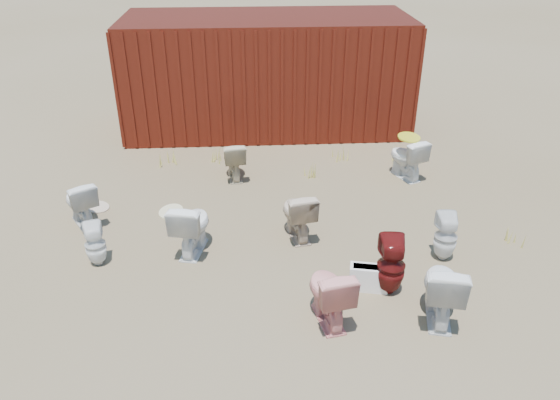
{
  "coord_description": "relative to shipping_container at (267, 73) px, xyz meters",
  "views": [
    {
      "loc": [
        -0.44,
        -6.55,
        4.45
      ],
      "look_at": [
        0.0,
        0.6,
        0.55
      ],
      "focal_mm": 35.0,
      "sensor_mm": 36.0,
      "label": 1
    }
  ],
  "objects": [
    {
      "name": "toilet_front_c",
      "position": [
        -1.29,
        -5.04,
        -0.79
      ],
      "size": [
        0.62,
        0.89,
        0.82
      ],
      "primitive_type": "imported",
      "rotation": [
        0.0,
        0.0,
        2.92
      ],
      "color": "white",
      "rests_on": "ground"
    },
    {
      "name": "weed_clump_f",
      "position": [
        3.4,
        -5.15,
        -1.08
      ],
      "size": [
        0.28,
        0.28,
        0.23
      ],
      "primitive_type": "cone",
      "color": "gold",
      "rests_on": "ground"
    },
    {
      "name": "weed_clump_d",
      "position": [
        -1.01,
        -1.93,
        -1.08
      ],
      "size": [
        0.3,
        0.3,
        0.23
      ],
      "primitive_type": "cone",
      "color": "gold",
      "rests_on": "ground"
    },
    {
      "name": "toilet_back_beige_right",
      "position": [
        0.25,
        -4.75,
        -0.81
      ],
      "size": [
        0.58,
        0.84,
        0.78
      ],
      "primitive_type": "imported",
      "rotation": [
        0.0,
        0.0,
        3.34
      ],
      "color": "tan",
      "rests_on": "ground"
    },
    {
      "name": "toilet_back_beige_left",
      "position": [
        -0.72,
        -2.67,
        -0.84
      ],
      "size": [
        0.49,
        0.75,
        0.72
      ],
      "primitive_type": "imported",
      "rotation": [
        0.0,
        0.0,
        3.27
      ],
      "color": "#C2B38E",
      "rests_on": "ground"
    },
    {
      "name": "yellow_lid",
      "position": [
        2.41,
        -2.84,
        -0.41
      ],
      "size": [
        0.39,
        0.49,
        0.02
      ],
      "primitive_type": "ellipsoid",
      "color": "gold",
      "rests_on": "toilet_back_yellowlid"
    },
    {
      "name": "toilet_back_e",
      "position": [
        2.27,
        -5.46,
        -0.85
      ],
      "size": [
        0.35,
        0.36,
        0.71
      ],
      "primitive_type": "imported",
      "rotation": [
        0.0,
        0.0,
        3.04
      ],
      "color": "white",
      "rests_on": "ground"
    },
    {
      "name": "toilet_back_yellowlid",
      "position": [
        2.41,
        -2.84,
        -0.81
      ],
      "size": [
        0.7,
        0.87,
        0.77
      ],
      "primitive_type": "imported",
      "rotation": [
        0.0,
        0.0,
        3.55
      ],
      "color": "white",
      "rests_on": "ground"
    },
    {
      "name": "loose_lid_near",
      "position": [
        -1.75,
        -3.9,
        -1.19
      ],
      "size": [
        0.48,
        0.57,
        0.02
      ],
      "primitive_type": "ellipsoid",
      "rotation": [
        0.0,
        0.0,
        -0.22
      ],
      "color": "beige",
      "rests_on": "ground"
    },
    {
      "name": "toilet_front_maroon",
      "position": [
        1.32,
        -6.16,
        -0.8
      ],
      "size": [
        0.4,
        0.41,
        0.8
      ],
      "primitive_type": "imported",
      "rotation": [
        0.0,
        0.0,
        3.03
      ],
      "color": "#5E1110",
      "rests_on": "ground"
    },
    {
      "name": "weed_clump_a",
      "position": [
        -1.99,
        -2.03,
        -1.06
      ],
      "size": [
        0.36,
        0.36,
        0.29
      ],
      "primitive_type": "cone",
      "color": "gold",
      "rests_on": "ground"
    },
    {
      "name": "weed_clump_c",
      "position": [
        2.47,
        -2.18,
        -1.05
      ],
      "size": [
        0.36,
        0.36,
        0.3
      ],
      "primitive_type": "cone",
      "color": "gold",
      "rests_on": "ground"
    },
    {
      "name": "loose_tank",
      "position": [
        1.06,
        -6.09,
        -1.02
      ],
      "size": [
        0.53,
        0.3,
        0.35
      ],
      "primitive_type": "cube",
      "rotation": [
        0.0,
        0.0,
        -0.21
      ],
      "color": "white",
      "rests_on": "ground"
    },
    {
      "name": "ground",
      "position": [
        0.0,
        -5.2,
        -1.2
      ],
      "size": [
        100.0,
        100.0,
        0.0
      ],
      "primitive_type": "plane",
      "color": "brown",
      "rests_on": "ground"
    },
    {
      "name": "loose_lid_far",
      "position": [
        -2.99,
        -3.67,
        -1.19
      ],
      "size": [
        0.58,
        0.59,
        0.02
      ],
      "primitive_type": "ellipsoid",
      "rotation": [
        0.0,
        0.0,
        0.78
      ],
      "color": "#C2A88D",
      "rests_on": "ground"
    },
    {
      "name": "weed_clump_b",
      "position": [
        0.69,
        -2.73,
        -1.05
      ],
      "size": [
        0.32,
        0.32,
        0.3
      ],
      "primitive_type": "cone",
      "color": "gold",
      "rests_on": "ground"
    },
    {
      "name": "toilet_front_pink",
      "position": [
        0.45,
        -6.66,
        -0.8
      ],
      "size": [
        0.59,
        0.86,
        0.8
      ],
      "primitive_type": "imported",
      "rotation": [
        0.0,
        0.0,
        3.33
      ],
      "color": "#E48984",
      "rests_on": "ground"
    },
    {
      "name": "toilet_back_a",
      "position": [
        -2.6,
        -5.3,
        -0.88
      ],
      "size": [
        0.36,
        0.36,
        0.63
      ],
      "primitive_type": "imported",
      "rotation": [
        0.0,
        0.0,
        3.44
      ],
      "color": "white",
      "rests_on": "ground"
    },
    {
      "name": "toilet_front_a",
      "position": [
        -3.08,
        -4.16,
        -0.82
      ],
      "size": [
        0.74,
        0.85,
        0.75
      ],
      "primitive_type": "imported",
      "rotation": [
        0.0,
        0.0,
        3.7
      ],
      "color": "silver",
      "rests_on": "ground"
    },
    {
      "name": "toilet_front_e",
      "position": [
        1.8,
        -6.7,
        -0.77
      ],
      "size": [
        0.65,
        0.92,
        0.85
      ],
      "primitive_type": "imported",
      "rotation": [
        0.0,
        0.0,
        2.91
      ],
      "color": "silver",
      "rests_on": "ground"
    },
    {
      "name": "shipping_container",
      "position": [
        0.0,
        0.0,
        0.0
      ],
      "size": [
        6.0,
        2.4,
        2.4
      ],
      "primitive_type": "cube",
      "color": "#4A180C",
      "rests_on": "ground"
    },
    {
      "name": "weed_clump_e",
      "position": [
        1.37,
        -1.98,
        -1.06
      ],
      "size": [
        0.34,
        0.34,
        0.28
      ],
      "primitive_type": "cone",
      "color": "gold",
      "rests_on": "ground"
    }
  ]
}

